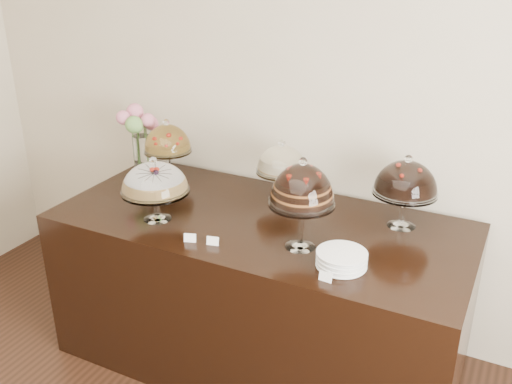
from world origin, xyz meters
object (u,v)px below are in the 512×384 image
at_px(display_counter, 260,291).
at_px(cake_stand_choco_layer, 302,188).
at_px(cake_stand_dark_choco, 406,181).
at_px(cake_stand_cheesecake, 282,162).
at_px(flower_vase, 139,132).
at_px(cake_stand_fruit_tart, 167,141).
at_px(plate_stack, 342,259).
at_px(cake_stand_sugar_sponge, 155,180).

relative_size(display_counter, cake_stand_choco_layer, 4.80).
height_order(display_counter, cake_stand_dark_choco, cake_stand_dark_choco).
bearing_deg(cake_stand_cheesecake, cake_stand_dark_choco, -2.27).
bearing_deg(cake_stand_choco_layer, display_counter, 150.09).
bearing_deg(cake_stand_dark_choco, flower_vase, 178.77).
relative_size(cake_stand_fruit_tart, plate_stack, 1.71).
xyz_separation_m(cake_stand_sugar_sponge, cake_stand_cheesecake, (0.48, 0.53, 0.00)).
bearing_deg(cake_stand_sugar_sponge, plate_stack, -1.60).
height_order(cake_stand_sugar_sponge, cake_stand_choco_layer, cake_stand_choco_layer).
height_order(cake_stand_choco_layer, cake_stand_dark_choco, cake_stand_choco_layer).
distance_m(cake_stand_choco_layer, cake_stand_cheesecake, 0.57).
bearing_deg(cake_stand_sugar_sponge, cake_stand_choco_layer, 4.37).
bearing_deg(plate_stack, cake_stand_dark_choco, 74.74).
relative_size(cake_stand_cheesecake, cake_stand_fruit_tart, 0.93).
bearing_deg(cake_stand_fruit_tart, cake_stand_dark_choco, 0.14).
distance_m(cake_stand_cheesecake, plate_stack, 0.81).
distance_m(flower_vase, plate_stack, 1.65).
xyz_separation_m(cake_stand_cheesecake, cake_stand_fruit_tart, (-0.75, -0.03, 0.02)).
relative_size(cake_stand_sugar_sponge, cake_stand_dark_choco, 0.92).
height_order(cake_stand_choco_layer, cake_stand_cheesecake, cake_stand_choco_layer).
relative_size(cake_stand_dark_choco, plate_stack, 1.74).
distance_m(cake_stand_sugar_sponge, cake_stand_choco_layer, 0.80).
relative_size(cake_stand_fruit_tart, flower_vase, 0.90).
bearing_deg(cake_stand_choco_layer, cake_stand_sugar_sponge, -175.63).
xyz_separation_m(display_counter, cake_stand_choco_layer, (0.30, -0.17, 0.76)).
distance_m(cake_stand_choco_layer, cake_stand_dark_choco, 0.59).
bearing_deg(cake_stand_dark_choco, cake_stand_fruit_tart, -179.86).
bearing_deg(display_counter, cake_stand_dark_choco, 21.37).
relative_size(cake_stand_choco_layer, cake_stand_fruit_tart, 1.20).
height_order(cake_stand_sugar_sponge, flower_vase, flower_vase).
bearing_deg(cake_stand_dark_choco, cake_stand_cheesecake, 177.73).
distance_m(cake_stand_choco_layer, plate_stack, 0.37).
distance_m(cake_stand_cheesecake, flower_vase, 0.99).
bearing_deg(flower_vase, plate_stack, -20.21).
bearing_deg(cake_stand_choco_layer, cake_stand_fruit_tart, 157.60).
distance_m(cake_stand_sugar_sponge, cake_stand_cheesecake, 0.72).
bearing_deg(cake_stand_sugar_sponge, display_counter, 25.32).
xyz_separation_m(cake_stand_choco_layer, cake_stand_cheesecake, (-0.31, 0.47, -0.08)).
bearing_deg(display_counter, flower_vase, 163.10).
distance_m(cake_stand_fruit_tart, plate_stack, 1.42).
bearing_deg(cake_stand_cheesecake, cake_stand_fruit_tart, -177.61).
xyz_separation_m(cake_stand_sugar_sponge, plate_stack, (1.03, -0.03, -0.18)).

